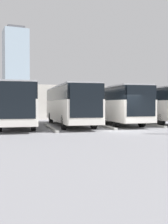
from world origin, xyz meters
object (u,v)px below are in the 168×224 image
(bus_1, at_px, (113,104))
(bus_2, at_px, (69,104))
(bus_0, at_px, (153,104))
(bus_3, at_px, (16,104))

(bus_1, relative_size, bus_2, 1.00)
(bus_1, distance_m, bus_2, 4.39)
(bus_2, bearing_deg, bus_0, -169.30)
(bus_3, bearing_deg, bus_0, -171.62)
(bus_0, xyz_separation_m, bus_3, (13.13, -0.08, 0.00))
(bus_1, bearing_deg, bus_3, 8.03)
(bus_0, relative_size, bus_3, 1.00)
(bus_0, height_order, bus_2, same)
(bus_1, relative_size, bus_3, 1.00)
(bus_0, distance_m, bus_1, 4.38)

